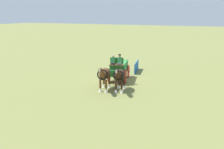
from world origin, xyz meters
TOP-DOWN VIEW (x-y plane):
  - ground_plane at (0.00, 0.00)m, footprint 220.00×220.00m
  - show_wagon at (0.16, 0.04)m, footprint 5.83×2.47m
  - draft_horse_near at (3.50, 1.57)m, footprint 2.90×1.31m
  - draft_horse_off at (3.82, 0.31)m, footprint 2.95×1.35m
  - sponsor_banner at (-4.11, 0.32)m, footprint 3.14×0.75m

SIDE VIEW (x-z plane):
  - ground_plane at x=0.00m, z-range 0.00..0.00m
  - sponsor_banner at x=-4.11m, z-range 0.00..1.10m
  - show_wagon at x=0.16m, z-range -0.18..2.59m
  - draft_horse_near at x=3.50m, z-range 0.22..2.41m
  - draft_horse_off at x=3.82m, z-range 0.24..2.46m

